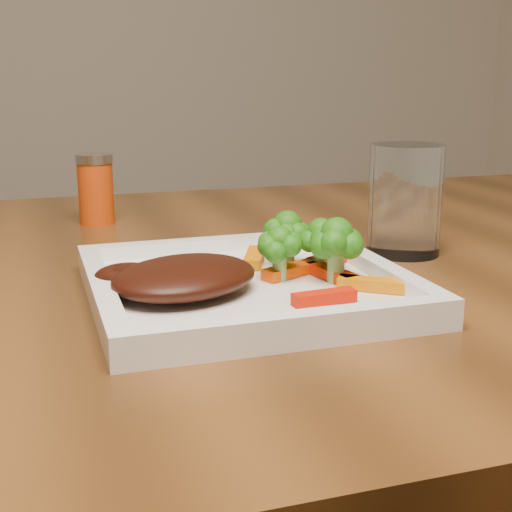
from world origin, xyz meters
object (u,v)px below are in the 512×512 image
object	(u,v)px
plate	(245,290)
drinking_glass	(405,200)
spice_shaker	(96,189)
steak	(185,277)

from	to	relation	value
plate	drinking_glass	xyz separation A→B (m)	(0.21, 0.10, 0.05)
spice_shaker	drinking_glass	xyz separation A→B (m)	(0.31, -0.27, 0.01)
steak	drinking_glass	world-z (taller)	drinking_glass
plate	drinking_glass	distance (m)	0.24
spice_shaker	drinking_glass	bearing A→B (deg)	-41.11
plate	spice_shaker	distance (m)	0.38
steak	drinking_glass	bearing A→B (deg)	22.09
plate	spice_shaker	world-z (taller)	spice_shaker
plate	drinking_glass	world-z (taller)	drinking_glass
plate	steak	bearing A→B (deg)	-168.39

